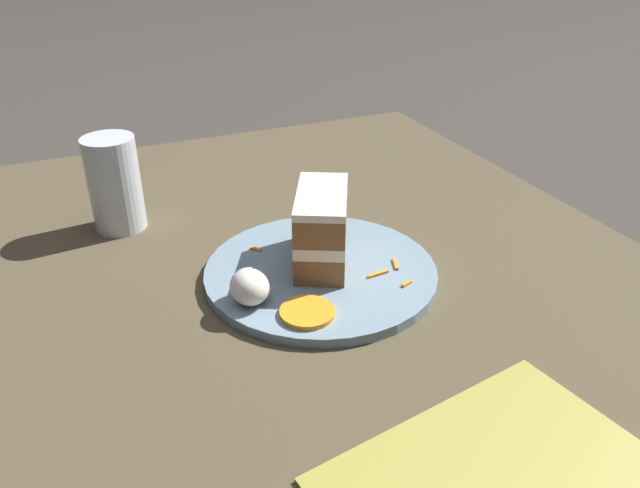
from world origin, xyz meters
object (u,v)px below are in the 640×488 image
cream_dollop (250,287)px  orange_garnish (307,312)px  drinking_glass (116,190)px  cake_slice (322,228)px  menu_card (493,479)px  plate (320,272)px

cream_dollop → orange_garnish: size_ratio=0.81×
cream_dollop → drinking_glass: (0.25, 0.10, 0.02)m
cake_slice → cream_dollop: (-0.05, 0.10, -0.02)m
menu_card → drinking_glass: bearing=10.7°
plate → cream_dollop: size_ratio=5.83×
cake_slice → drinking_glass: size_ratio=1.04×
drinking_glass → orange_garnish: bearing=-154.5°
cake_slice → menu_card: bearing=-64.1°
cake_slice → orange_garnish: bearing=-94.6°
cream_dollop → menu_card: cream_dollop is taller
cream_dollop → menu_card: 0.30m
cake_slice → drinking_glass: drinking_glass is taller
orange_garnish → drinking_glass: 0.33m
cream_dollop → orange_garnish: bearing=-134.8°
cake_slice → menu_card: 0.34m
drinking_glass → cake_slice: bearing=-135.9°
cake_slice → orange_garnish: cake_slice is taller
plate → cream_dollop: bearing=110.3°
cake_slice → cream_dollop: size_ratio=2.81×
plate → menu_card: plate is taller
cake_slice → menu_card: size_ratio=0.51×
cream_dollop → drinking_glass: size_ratio=0.37×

